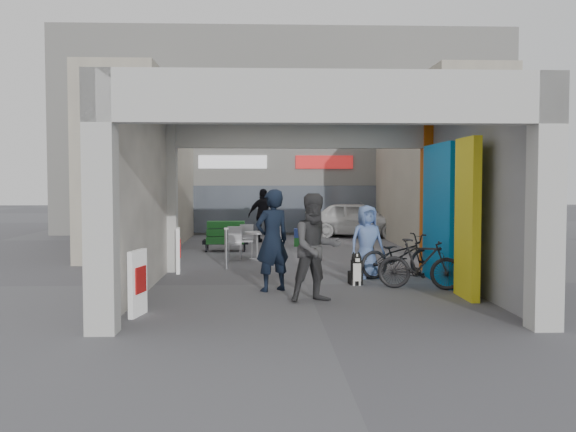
{
  "coord_description": "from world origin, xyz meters",
  "views": [
    {
      "loc": [
        -0.85,
        -12.58,
        2.02
      ],
      "look_at": [
        -0.32,
        1.0,
        1.31
      ],
      "focal_mm": 40.0,
      "sensor_mm": 36.0,
      "label": 1
    }
  ],
  "objects_px": {
    "man_with_dog": "(272,240)",
    "bicycle_rear": "(420,264)",
    "man_crates": "(264,216)",
    "bicycle_front": "(399,256)",
    "border_collie": "(356,271)",
    "man_elderly": "(367,242)",
    "man_back_turned": "(316,248)",
    "produce_stand": "(226,239)",
    "cafe_set": "(253,247)",
    "white_van": "(358,219)"
  },
  "relations": [
    {
      "from": "man_crates",
      "to": "bicycle_front",
      "type": "height_order",
      "value": "man_crates"
    },
    {
      "from": "cafe_set",
      "to": "white_van",
      "type": "bearing_deg",
      "value": 59.89
    },
    {
      "from": "man_elderly",
      "to": "bicycle_rear",
      "type": "bearing_deg",
      "value": -78.47
    },
    {
      "from": "man_back_turned",
      "to": "man_crates",
      "type": "bearing_deg",
      "value": 78.17
    },
    {
      "from": "cafe_set",
      "to": "man_elderly",
      "type": "relative_size",
      "value": 0.94
    },
    {
      "from": "bicycle_rear",
      "to": "white_van",
      "type": "height_order",
      "value": "white_van"
    },
    {
      "from": "man_with_dog",
      "to": "cafe_set",
      "type": "bearing_deg",
      "value": -113.63
    },
    {
      "from": "bicycle_rear",
      "to": "cafe_set",
      "type": "bearing_deg",
      "value": 49.23
    },
    {
      "from": "cafe_set",
      "to": "border_collie",
      "type": "relative_size",
      "value": 2.16
    },
    {
      "from": "border_collie",
      "to": "man_elderly",
      "type": "relative_size",
      "value": 0.43
    },
    {
      "from": "man_elderly",
      "to": "man_back_turned",
      "type": "bearing_deg",
      "value": -132.43
    },
    {
      "from": "man_with_dog",
      "to": "white_van",
      "type": "distance_m",
      "value": 12.15
    },
    {
      "from": "border_collie",
      "to": "white_van",
      "type": "distance_m",
      "value": 11.15
    },
    {
      "from": "white_van",
      "to": "produce_stand",
      "type": "bearing_deg",
      "value": 153.3
    },
    {
      "from": "bicycle_front",
      "to": "bicycle_rear",
      "type": "relative_size",
      "value": 1.11
    },
    {
      "from": "man_with_dog",
      "to": "white_van",
      "type": "bearing_deg",
      "value": -134.45
    },
    {
      "from": "cafe_set",
      "to": "man_crates",
      "type": "relative_size",
      "value": 0.8
    },
    {
      "from": "man_elderly",
      "to": "white_van",
      "type": "distance_m",
      "value": 10.21
    },
    {
      "from": "man_elderly",
      "to": "bicycle_rear",
      "type": "height_order",
      "value": "man_elderly"
    },
    {
      "from": "man_with_dog",
      "to": "bicycle_rear",
      "type": "height_order",
      "value": "man_with_dog"
    },
    {
      "from": "produce_stand",
      "to": "border_collie",
      "type": "relative_size",
      "value": 1.98
    },
    {
      "from": "man_with_dog",
      "to": "produce_stand",
      "type": "bearing_deg",
      "value": -108.24
    },
    {
      "from": "man_elderly",
      "to": "man_crates",
      "type": "bearing_deg",
      "value": 88.57
    },
    {
      "from": "border_collie",
      "to": "bicycle_rear",
      "type": "bearing_deg",
      "value": -30.05
    },
    {
      "from": "cafe_set",
      "to": "bicycle_rear",
      "type": "distance_m",
      "value": 6.03
    },
    {
      "from": "man_back_turned",
      "to": "white_van",
      "type": "height_order",
      "value": "man_back_turned"
    },
    {
      "from": "bicycle_front",
      "to": "man_back_turned",
      "type": "bearing_deg",
      "value": 125.09
    },
    {
      "from": "white_van",
      "to": "cafe_set",
      "type": "bearing_deg",
      "value": 167.87
    },
    {
      "from": "man_crates",
      "to": "man_with_dog",
      "type": "bearing_deg",
      "value": 102.67
    },
    {
      "from": "man_with_dog",
      "to": "bicycle_front",
      "type": "distance_m",
      "value": 3.18
    },
    {
      "from": "man_back_turned",
      "to": "cafe_set",
      "type": "bearing_deg",
      "value": 84.12
    },
    {
      "from": "produce_stand",
      "to": "man_with_dog",
      "type": "relative_size",
      "value": 0.7
    },
    {
      "from": "man_elderly",
      "to": "bicycle_rear",
      "type": "xyz_separation_m",
      "value": [
        0.78,
        -1.47,
        -0.29
      ]
    },
    {
      "from": "produce_stand",
      "to": "man_crates",
      "type": "relative_size",
      "value": 0.73
    },
    {
      "from": "produce_stand",
      "to": "white_van",
      "type": "xyz_separation_m",
      "value": [
        4.61,
        4.66,
        0.31
      ]
    },
    {
      "from": "border_collie",
      "to": "man_with_dog",
      "type": "relative_size",
      "value": 0.35
    },
    {
      "from": "man_back_turned",
      "to": "man_elderly",
      "type": "bearing_deg",
      "value": 47.44
    },
    {
      "from": "cafe_set",
      "to": "man_elderly",
      "type": "xyz_separation_m",
      "value": [
        2.46,
        -3.61,
        0.46
      ]
    },
    {
      "from": "produce_stand",
      "to": "man_crates",
      "type": "bearing_deg",
      "value": 62.97
    },
    {
      "from": "border_collie",
      "to": "man_back_turned",
      "type": "distance_m",
      "value": 2.09
    },
    {
      "from": "produce_stand",
      "to": "man_with_dog",
      "type": "height_order",
      "value": "man_with_dog"
    },
    {
      "from": "white_van",
      "to": "bicycle_rear",
      "type": "bearing_deg",
      "value": -164.67
    },
    {
      "from": "border_collie",
      "to": "white_van",
      "type": "bearing_deg",
      "value": 78.08
    },
    {
      "from": "cafe_set",
      "to": "man_back_turned",
      "type": "xyz_separation_m",
      "value": [
        1.17,
        -6.25,
        0.61
      ]
    },
    {
      "from": "bicycle_front",
      "to": "man_crates",
      "type": "bearing_deg",
      "value": 0.9
    },
    {
      "from": "produce_stand",
      "to": "man_elderly",
      "type": "relative_size",
      "value": 0.86
    },
    {
      "from": "cafe_set",
      "to": "man_back_turned",
      "type": "relative_size",
      "value": 0.79
    },
    {
      "from": "border_collie",
      "to": "man_elderly",
      "type": "height_order",
      "value": "man_elderly"
    },
    {
      "from": "produce_stand",
      "to": "bicycle_front",
      "type": "distance_m",
      "value": 6.73
    },
    {
      "from": "border_collie",
      "to": "produce_stand",
      "type": "bearing_deg",
      "value": 111.48
    }
  ]
}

